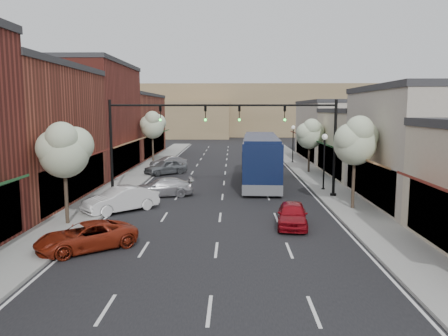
# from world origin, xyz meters

# --- Properties ---
(ground) EXTENTS (160.00, 160.00, 0.00)m
(ground) POSITION_xyz_m (0.00, 0.00, 0.00)
(ground) COLOR black
(ground) RESTS_ON ground
(sidewalk_left) EXTENTS (2.80, 73.00, 0.15)m
(sidewalk_left) POSITION_xyz_m (-8.40, 18.50, 0.07)
(sidewalk_left) COLOR gray
(sidewalk_left) RESTS_ON ground
(sidewalk_right) EXTENTS (2.80, 73.00, 0.15)m
(sidewalk_right) POSITION_xyz_m (8.40, 18.50, 0.07)
(sidewalk_right) COLOR gray
(sidewalk_right) RESTS_ON ground
(curb_left) EXTENTS (0.25, 73.00, 0.17)m
(curb_left) POSITION_xyz_m (-7.00, 18.50, 0.07)
(curb_left) COLOR gray
(curb_left) RESTS_ON ground
(curb_right) EXTENTS (0.25, 73.00, 0.17)m
(curb_right) POSITION_xyz_m (7.00, 18.50, 0.07)
(curb_right) COLOR gray
(curb_right) RESTS_ON ground
(bldg_left_midnear) EXTENTS (10.14, 14.10, 9.40)m
(bldg_left_midnear) POSITION_xyz_m (-14.23, 6.00, 4.66)
(bldg_left_midnear) COLOR brown
(bldg_left_midnear) RESTS_ON ground
(bldg_left_midfar) EXTENTS (10.14, 14.10, 10.90)m
(bldg_left_midfar) POSITION_xyz_m (-14.24, 20.00, 5.40)
(bldg_left_midfar) COLOR maroon
(bldg_left_midfar) RESTS_ON ground
(bldg_left_far) EXTENTS (10.14, 18.10, 8.40)m
(bldg_left_far) POSITION_xyz_m (-14.22, 36.00, 4.16)
(bldg_left_far) COLOR brown
(bldg_left_far) RESTS_ON ground
(bldg_right_midnear) EXTENTS (9.14, 12.10, 7.90)m
(bldg_right_midnear) POSITION_xyz_m (13.72, 6.00, 3.91)
(bldg_right_midnear) COLOR #ADA394
(bldg_right_midnear) RESTS_ON ground
(bldg_right_midfar) EXTENTS (9.14, 12.10, 6.40)m
(bldg_right_midfar) POSITION_xyz_m (13.70, 18.00, 3.17)
(bldg_right_midfar) COLOR beige
(bldg_right_midfar) RESTS_ON ground
(bldg_right_far) EXTENTS (9.14, 16.10, 7.40)m
(bldg_right_far) POSITION_xyz_m (13.71, 32.00, 3.66)
(bldg_right_far) COLOR #ADA394
(bldg_right_far) RESTS_ON ground
(hill_far) EXTENTS (120.00, 30.00, 12.00)m
(hill_far) POSITION_xyz_m (0.00, 90.00, 6.00)
(hill_far) COLOR #7A6647
(hill_far) RESTS_ON ground
(hill_near) EXTENTS (50.00, 20.00, 8.00)m
(hill_near) POSITION_xyz_m (-25.00, 78.00, 4.00)
(hill_near) COLOR #7A6647
(hill_near) RESTS_ON ground
(signal_mast_right) EXTENTS (8.22, 0.46, 7.00)m
(signal_mast_right) POSITION_xyz_m (5.62, 8.00, 4.62)
(signal_mast_right) COLOR black
(signal_mast_right) RESTS_ON ground
(signal_mast_left) EXTENTS (8.22, 0.46, 7.00)m
(signal_mast_left) POSITION_xyz_m (-5.62, 8.00, 4.62)
(signal_mast_left) COLOR black
(signal_mast_left) RESTS_ON ground
(tree_right_near) EXTENTS (2.85, 2.65, 5.95)m
(tree_right_near) POSITION_xyz_m (8.35, 3.94, 4.45)
(tree_right_near) COLOR #47382B
(tree_right_near) RESTS_ON ground
(tree_right_far) EXTENTS (2.85, 2.65, 5.43)m
(tree_right_far) POSITION_xyz_m (8.35, 19.94, 3.99)
(tree_right_far) COLOR #47382B
(tree_right_far) RESTS_ON ground
(tree_left_near) EXTENTS (2.85, 2.65, 5.69)m
(tree_left_near) POSITION_xyz_m (-8.25, -0.06, 4.22)
(tree_left_near) COLOR #47382B
(tree_left_near) RESTS_ON ground
(tree_left_far) EXTENTS (2.85, 2.65, 6.13)m
(tree_left_far) POSITION_xyz_m (-8.25, 25.94, 4.60)
(tree_left_far) COLOR #47382B
(tree_left_far) RESTS_ON ground
(lamp_post_near) EXTENTS (0.44, 0.44, 4.44)m
(lamp_post_near) POSITION_xyz_m (7.80, 10.50, 3.01)
(lamp_post_near) COLOR black
(lamp_post_near) RESTS_ON ground
(lamp_post_far) EXTENTS (0.44, 0.44, 4.44)m
(lamp_post_far) POSITION_xyz_m (7.80, 28.00, 3.01)
(lamp_post_far) COLOR black
(lamp_post_far) RESTS_ON ground
(coach_bus) EXTENTS (3.48, 13.49, 4.08)m
(coach_bus) POSITION_xyz_m (3.14, 13.99, 2.11)
(coach_bus) COLOR #0E1839
(coach_bus) RESTS_ON ground
(red_hatchback) EXTENTS (2.01, 4.07, 1.33)m
(red_hatchback) POSITION_xyz_m (3.98, 0.06, 0.67)
(red_hatchback) COLOR maroon
(red_hatchback) RESTS_ON ground
(parked_car_a) EXTENTS (4.82, 4.32, 1.24)m
(parked_car_a) POSITION_xyz_m (-5.89, -4.07, 0.62)
(parked_car_a) COLOR maroon
(parked_car_a) RESTS_ON ground
(parked_car_b) EXTENTS (4.55, 4.35, 1.54)m
(parked_car_b) POSITION_xyz_m (-6.20, 3.35, 0.77)
(parked_car_b) COLOR silver
(parked_car_b) RESTS_ON ground
(parked_car_c) EXTENTS (4.86, 2.73, 1.33)m
(parked_car_c) POSITION_xyz_m (-4.43, 8.23, 0.67)
(parked_car_c) COLOR #9F9FA4
(parked_car_c) RESTS_ON ground
(parked_car_d) EXTENTS (4.40, 4.04, 1.46)m
(parked_car_d) POSITION_xyz_m (-5.79, 18.88, 0.73)
(parked_car_d) COLOR slate
(parked_car_d) RESTS_ON ground
(parked_car_e) EXTENTS (4.01, 3.10, 1.27)m
(parked_car_e) POSITION_xyz_m (-6.20, 23.49, 0.64)
(parked_car_e) COLOR gray
(parked_car_e) RESTS_ON ground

